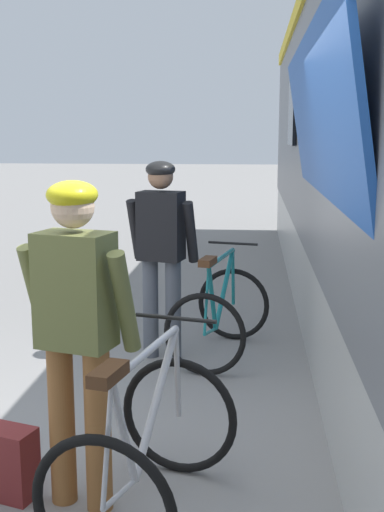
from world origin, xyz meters
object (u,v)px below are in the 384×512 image
object	(u,v)px
cyclist_far_in_olive	(76,318)
backpack_on_platform	(10,463)
bicycle_far_silver	(146,448)
bicycle_near_teal	(220,313)
cyclist_near_in_dark	(161,242)

from	to	relation	value
cyclist_far_in_olive	backpack_on_platform	bearing A→B (deg)	175.57
bicycle_far_silver	backpack_on_platform	xyz separation A→B (m)	(-0.78, 0.15, -0.20)
bicycle_near_teal	cyclist_far_in_olive	bearing A→B (deg)	-104.16
bicycle_near_teal	cyclist_near_in_dark	bearing A→B (deg)	-171.11
cyclist_far_in_olive	bicycle_far_silver	xyz separation A→B (m)	(0.37, -0.11, -0.65)
cyclist_near_in_dark	bicycle_far_silver	world-z (taller)	cyclist_near_in_dark
bicycle_near_teal	backpack_on_platform	world-z (taller)	bicycle_near_teal
bicycle_near_teal	backpack_on_platform	bearing A→B (deg)	-113.03
cyclist_near_in_dark	bicycle_far_silver	distance (m)	2.59
cyclist_far_in_olive	bicycle_far_silver	bearing A→B (deg)	-17.11
cyclist_far_in_olive	bicycle_far_silver	world-z (taller)	cyclist_far_in_olive
bicycle_far_silver	cyclist_near_in_dark	bearing A→B (deg)	96.11
cyclist_near_in_dark	bicycle_near_teal	size ratio (longest dim) A/B	1.48
bicycle_far_silver	backpack_on_platform	bearing A→B (deg)	169.41
cyclist_far_in_olive	backpack_on_platform	world-z (taller)	cyclist_far_in_olive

